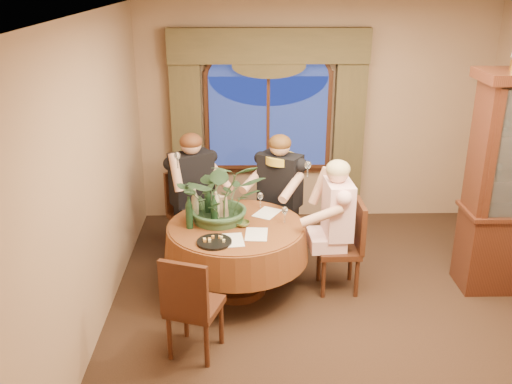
{
  "coord_description": "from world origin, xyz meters",
  "views": [
    {
      "loc": [
        -0.91,
        -4.66,
        3.13
      ],
      "look_at": [
        -0.8,
        0.54,
        1.1
      ],
      "focal_mm": 40.0,
      "sensor_mm": 36.0,
      "label": 1
    }
  ],
  "objects_px": {
    "chair_front_left": "(195,304)",
    "wine_bottle_3": "(195,204)",
    "wine_bottle_0": "(216,207)",
    "wine_bottle_1": "(208,202)",
    "person_back": "(192,195)",
    "person_pink": "(337,225)",
    "person_scarf": "(280,196)",
    "chair_back_right": "(274,213)",
    "olive_bowl": "(242,224)",
    "wine_bottle_2": "(189,213)",
    "wine_bottle_4": "(214,211)",
    "centerpiece_plant": "(222,166)",
    "dining_table": "(237,258)",
    "chair_right": "(339,247)",
    "chair_back": "(190,215)",
    "stoneware_vase": "(222,208)"
  },
  "relations": [
    {
      "from": "chair_front_left",
      "to": "wine_bottle_3",
      "type": "height_order",
      "value": "wine_bottle_3"
    },
    {
      "from": "wine_bottle_0",
      "to": "wine_bottle_1",
      "type": "xyz_separation_m",
      "value": [
        -0.09,
        0.14,
        0.0
      ]
    },
    {
      "from": "person_back",
      "to": "person_pink",
      "type": "bearing_deg",
      "value": 121.79
    },
    {
      "from": "person_scarf",
      "to": "wine_bottle_1",
      "type": "height_order",
      "value": "person_scarf"
    },
    {
      "from": "chair_back_right",
      "to": "olive_bowl",
      "type": "relative_size",
      "value": 6.75
    },
    {
      "from": "chair_front_left",
      "to": "wine_bottle_2",
      "type": "bearing_deg",
      "value": 115.47
    },
    {
      "from": "wine_bottle_1",
      "to": "wine_bottle_4",
      "type": "height_order",
      "value": "same"
    },
    {
      "from": "chair_back_right",
      "to": "centerpiece_plant",
      "type": "bearing_deg",
      "value": 79.45
    },
    {
      "from": "dining_table",
      "to": "olive_bowl",
      "type": "distance_m",
      "value": 0.4
    },
    {
      "from": "person_pink",
      "to": "wine_bottle_4",
      "type": "height_order",
      "value": "person_pink"
    },
    {
      "from": "person_back",
      "to": "wine_bottle_1",
      "type": "xyz_separation_m",
      "value": [
        0.22,
        -0.67,
        0.18
      ]
    },
    {
      "from": "chair_right",
      "to": "wine_bottle_3",
      "type": "distance_m",
      "value": 1.53
    },
    {
      "from": "olive_bowl",
      "to": "wine_bottle_3",
      "type": "height_order",
      "value": "wine_bottle_3"
    },
    {
      "from": "chair_right",
      "to": "wine_bottle_2",
      "type": "relative_size",
      "value": 2.91
    },
    {
      "from": "chair_back_right",
      "to": "chair_front_left",
      "type": "relative_size",
      "value": 1.0
    },
    {
      "from": "chair_back",
      "to": "wine_bottle_3",
      "type": "distance_m",
      "value": 0.86
    },
    {
      "from": "stoneware_vase",
      "to": "chair_back",
      "type": "bearing_deg",
      "value": 117.73
    },
    {
      "from": "chair_back_right",
      "to": "olive_bowl",
      "type": "distance_m",
      "value": 1.06
    },
    {
      "from": "dining_table",
      "to": "centerpiece_plant",
      "type": "bearing_deg",
      "value": 136.95
    },
    {
      "from": "chair_right",
      "to": "stoneware_vase",
      "type": "relative_size",
      "value": 3.54
    },
    {
      "from": "wine_bottle_0",
      "to": "wine_bottle_1",
      "type": "bearing_deg",
      "value": 122.93
    },
    {
      "from": "chair_back",
      "to": "wine_bottle_0",
      "type": "distance_m",
      "value": 0.98
    },
    {
      "from": "chair_front_left",
      "to": "chair_right",
      "type": "bearing_deg",
      "value": 55.22
    },
    {
      "from": "wine_bottle_2",
      "to": "wine_bottle_3",
      "type": "bearing_deg",
      "value": 78.31
    },
    {
      "from": "chair_back_right",
      "to": "centerpiece_plant",
      "type": "xyz_separation_m",
      "value": [
        -0.57,
        -0.79,
        0.85
      ]
    },
    {
      "from": "dining_table",
      "to": "person_pink",
      "type": "bearing_deg",
      "value": 3.27
    },
    {
      "from": "chair_right",
      "to": "chair_back",
      "type": "height_order",
      "value": "same"
    },
    {
      "from": "chair_back_right",
      "to": "wine_bottle_4",
      "type": "distance_m",
      "value": 1.23
    },
    {
      "from": "chair_back_right",
      "to": "wine_bottle_2",
      "type": "bearing_deg",
      "value": 73.1
    },
    {
      "from": "chair_right",
      "to": "chair_front_left",
      "type": "xyz_separation_m",
      "value": [
        -1.39,
        -1.03,
        0.0
      ]
    },
    {
      "from": "dining_table",
      "to": "wine_bottle_4",
      "type": "bearing_deg",
      "value": -172.9
    },
    {
      "from": "stoneware_vase",
      "to": "centerpiece_plant",
      "type": "height_order",
      "value": "centerpiece_plant"
    },
    {
      "from": "chair_right",
      "to": "person_back",
      "type": "bearing_deg",
      "value": 60.44
    },
    {
      "from": "chair_back_right",
      "to": "wine_bottle_2",
      "type": "xyz_separation_m",
      "value": [
        -0.89,
        -0.98,
        0.44
      ]
    },
    {
      "from": "wine_bottle_0",
      "to": "person_scarf",
      "type": "bearing_deg",
      "value": 47.11
    },
    {
      "from": "chair_back",
      "to": "person_pink",
      "type": "relative_size",
      "value": 0.68
    },
    {
      "from": "person_scarf",
      "to": "chair_back_right",
      "type": "bearing_deg",
      "value": -33.29
    },
    {
      "from": "chair_right",
      "to": "person_pink",
      "type": "bearing_deg",
      "value": 24.7
    },
    {
      "from": "chair_right",
      "to": "chair_back",
      "type": "xyz_separation_m",
      "value": [
        -1.59,
        0.86,
        0.0
      ]
    },
    {
      "from": "chair_right",
      "to": "wine_bottle_1",
      "type": "distance_m",
      "value": 1.42
    },
    {
      "from": "chair_right",
      "to": "dining_table",
      "type": "bearing_deg",
      "value": 90.0
    },
    {
      "from": "person_scarf",
      "to": "olive_bowl",
      "type": "height_order",
      "value": "person_scarf"
    },
    {
      "from": "dining_table",
      "to": "wine_bottle_2",
      "type": "height_order",
      "value": "wine_bottle_2"
    },
    {
      "from": "person_back",
      "to": "centerpiece_plant",
      "type": "relative_size",
      "value": 1.52
    },
    {
      "from": "wine_bottle_1",
      "to": "person_scarf",
      "type": "bearing_deg",
      "value": 37.54
    },
    {
      "from": "wine_bottle_0",
      "to": "wine_bottle_2",
      "type": "distance_m",
      "value": 0.29
    },
    {
      "from": "chair_right",
      "to": "wine_bottle_2",
      "type": "height_order",
      "value": "wine_bottle_2"
    },
    {
      "from": "wine_bottle_2",
      "to": "wine_bottle_3",
      "type": "xyz_separation_m",
      "value": [
        0.04,
        0.21,
        0.0
      ]
    },
    {
      "from": "olive_bowl",
      "to": "centerpiece_plant",
      "type": "bearing_deg",
      "value": 142.0
    },
    {
      "from": "person_scarf",
      "to": "wine_bottle_2",
      "type": "distance_m",
      "value": 1.29
    }
  ]
}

